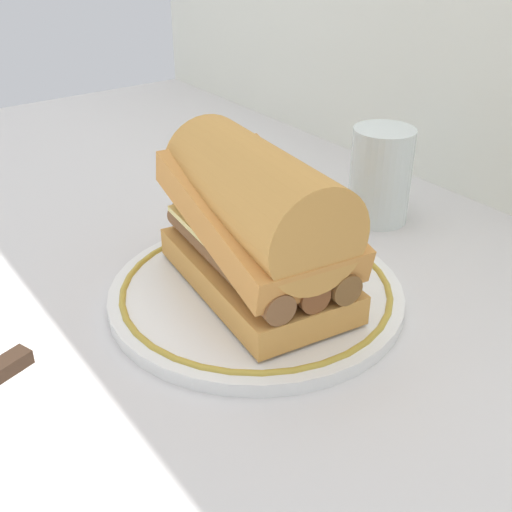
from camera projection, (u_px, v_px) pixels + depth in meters
The scene contains 4 objects.
ground_plane at pixel (231, 313), 0.56m from camera, with size 1.50×1.50×0.00m, color silver.
plate at pixel (256, 292), 0.58m from camera, with size 0.26×0.26×0.01m.
sausage_sandwich at pixel (256, 220), 0.54m from camera, with size 0.21×0.13×0.13m.
drinking_glass at pixel (380, 181), 0.70m from camera, with size 0.07×0.07×0.11m.
Camera 1 is at (0.39, -0.26, 0.32)m, focal length 44.90 mm.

